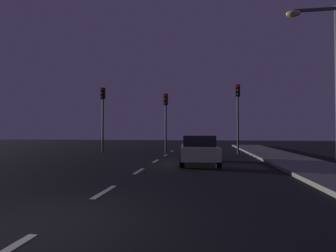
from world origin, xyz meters
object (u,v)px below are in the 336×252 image
traffic_signal_left (103,107)px  car_stopped_ahead (198,149)px  street_lamp_right (328,72)px  traffic_signal_right (238,106)px  traffic_signal_center (166,111)px

traffic_signal_left → car_stopped_ahead: 10.45m
street_lamp_right → traffic_signal_left: bearing=144.3°
traffic_signal_right → street_lamp_right: 9.50m
traffic_signal_left → street_lamp_right: bearing=-35.7°
traffic_signal_center → street_lamp_right: street_lamp_right is taller
traffic_signal_center → street_lamp_right: (7.70, -9.23, 0.70)m
traffic_signal_right → car_stopped_ahead: (-2.80, -6.32, -2.88)m
traffic_signal_left → street_lamp_right: street_lamp_right is taller
traffic_signal_center → car_stopped_ahead: traffic_signal_center is taller
traffic_signal_left → traffic_signal_right: 10.61m
traffic_signal_center → traffic_signal_right: traffic_signal_right is taller
traffic_signal_left → street_lamp_right: size_ratio=0.80×
traffic_signal_right → car_stopped_ahead: bearing=-113.9°
car_stopped_ahead → street_lamp_right: size_ratio=0.69×
traffic_signal_right → traffic_signal_center: bearing=-180.0°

